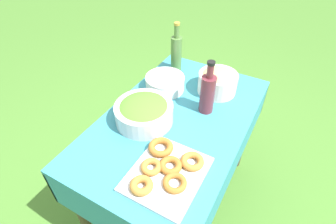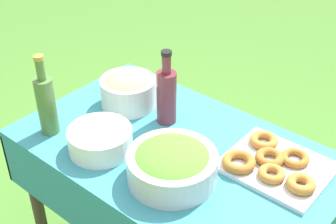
{
  "view_description": "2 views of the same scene",
  "coord_description": "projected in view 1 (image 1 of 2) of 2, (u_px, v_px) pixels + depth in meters",
  "views": [
    {
      "loc": [
        -0.9,
        -0.45,
        1.7
      ],
      "look_at": [
        -0.02,
        0.04,
        0.83
      ],
      "focal_mm": 28.0,
      "sensor_mm": 36.0,
      "label": 1
    },
    {
      "loc": [
        -0.82,
        1.02,
        1.81
      ],
      "look_at": [
        0.06,
        -0.02,
        0.9
      ],
      "focal_mm": 50.0,
      "sensor_mm": 36.0,
      "label": 2
    }
  ],
  "objects": [
    {
      "name": "picnic_table",
      "position": [
        176.0,
        135.0,
        1.44
      ],
      "size": [
        1.15,
        0.7,
        0.78
      ],
      "color": "teal",
      "rests_on": "ground_plane"
    },
    {
      "name": "wine_bottle",
      "position": [
        208.0,
        93.0,
        1.33
      ],
      "size": [
        0.08,
        0.08,
        0.3
      ],
      "color": "maroon",
      "rests_on": "picnic_table"
    },
    {
      "name": "ground_plane",
      "position": [
        174.0,
        198.0,
        1.87
      ],
      "size": [
        14.0,
        14.0,
        0.0
      ],
      "primitive_type": "plane",
      "color": "#477A2D"
    },
    {
      "name": "plate_stack",
      "position": [
        165.0,
        83.0,
        1.53
      ],
      "size": [
        0.23,
        0.23,
        0.08
      ],
      "color": "white",
      "rests_on": "picnic_table"
    },
    {
      "name": "pasta_bowl",
      "position": [
        218.0,
        81.0,
        1.49
      ],
      "size": [
        0.22,
        0.22,
        0.14
      ],
      "color": "silver",
      "rests_on": "picnic_table"
    },
    {
      "name": "salad_bowl",
      "position": [
        144.0,
        111.0,
        1.31
      ],
      "size": [
        0.29,
        0.29,
        0.12
      ],
      "color": "silver",
      "rests_on": "picnic_table"
    },
    {
      "name": "olive_oil_bottle",
      "position": [
        176.0,
        52.0,
        1.64
      ],
      "size": [
        0.07,
        0.07,
        0.31
      ],
      "color": "#4C7238",
      "rests_on": "picnic_table"
    },
    {
      "name": "donut_platter",
      "position": [
        166.0,
        170.0,
        1.09
      ],
      "size": [
        0.34,
        0.3,
        0.05
      ],
      "color": "silver",
      "rests_on": "picnic_table"
    }
  ]
}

